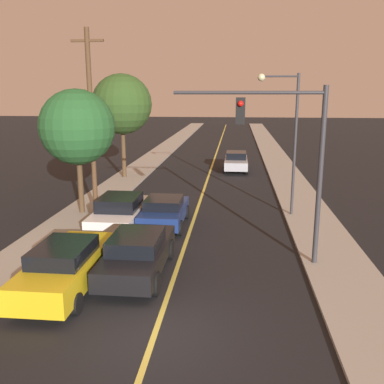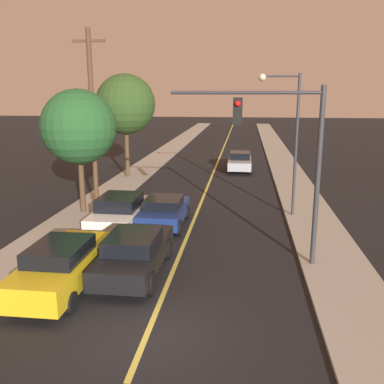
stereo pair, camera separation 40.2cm
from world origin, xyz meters
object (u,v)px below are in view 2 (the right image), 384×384
object	(u,v)px
traffic_signal_mast	(284,145)
streetlamp_right	(287,125)
car_outer_lane_front	(63,264)
tree_left_far	(125,104)
car_near_lane_second	(164,211)
car_near_lane_front	(134,252)
car_outer_lane_second	(121,210)
tree_left_near	(79,127)
utility_pole_left	(93,120)
car_far_oncoming	(240,161)

from	to	relation	value
traffic_signal_mast	streetlamp_right	distance (m)	6.40
car_outer_lane_front	streetlamp_right	distance (m)	12.49
tree_left_far	car_near_lane_second	bearing A→B (deg)	-66.49
car_near_lane_front	car_outer_lane_second	world-z (taller)	car_outer_lane_second
tree_left_far	tree_left_near	bearing A→B (deg)	-88.39
tree_left_near	tree_left_far	size ratio (longest dim) A/B	0.85
car_near_lane_second	streetlamp_right	size ratio (longest dim) A/B	0.60
car_outer_lane_front	utility_pole_left	bearing A→B (deg)	102.39
car_near_lane_front	car_outer_lane_front	bearing A→B (deg)	-145.97
traffic_signal_mast	tree_left_near	bearing A→B (deg)	149.50
utility_pole_left	tree_left_near	size ratio (longest dim) A/B	1.45
car_outer_lane_front	streetlamp_right	bearing A→B (deg)	50.11
car_outer_lane_second	car_far_oncoming	distance (m)	16.19
car_near_lane_second	car_outer_lane_second	distance (m)	2.02
car_near_lane_front	car_outer_lane_front	size ratio (longest dim) A/B	0.98
car_outer_lane_second	tree_left_near	world-z (taller)	tree_left_near
utility_pole_left	car_near_lane_front	bearing A→B (deg)	-61.69
car_outer_lane_front	car_far_oncoming	world-z (taller)	car_outer_lane_front
car_outer_lane_second	utility_pole_left	bearing A→B (deg)	133.21
car_near_lane_second	car_outer_lane_front	world-z (taller)	car_outer_lane_front
car_outer_lane_second	traffic_signal_mast	world-z (taller)	traffic_signal_mast
car_near_lane_second	utility_pole_left	size ratio (longest dim) A/B	0.46
car_near_lane_second	car_outer_lane_second	world-z (taller)	car_outer_lane_second
car_outer_lane_front	tree_left_far	xyz separation A→B (m)	(-2.84, 17.93, 4.50)
car_outer_lane_front	car_outer_lane_second	distance (m)	6.50
car_near_lane_second	car_far_oncoming	distance (m)	15.31
car_outer_lane_second	tree_left_far	bearing A→B (deg)	103.93
traffic_signal_mast	car_outer_lane_front	bearing A→B (deg)	-158.33
car_near_lane_front	car_far_oncoming	world-z (taller)	same
streetlamp_right	tree_left_far	distance (m)	13.69
utility_pole_left	tree_left_far	bearing A→B (deg)	95.87
car_outer_lane_front	traffic_signal_mast	bearing A→B (deg)	21.67
car_far_oncoming	traffic_signal_mast	bearing A→B (deg)	95.07
car_outer_lane_second	car_outer_lane_front	bearing A→B (deg)	-90.00
car_near_lane_second	tree_left_near	world-z (taller)	tree_left_near
utility_pole_left	tree_left_far	xyz separation A→B (m)	(-0.97, 9.45, 0.52)
car_near_lane_front	traffic_signal_mast	distance (m)	6.30
car_near_lane_second	streetlamp_right	xyz separation A→B (m)	(5.65, 2.28, 3.85)
streetlamp_right	utility_pole_left	bearing A→B (deg)	-176.09
car_far_oncoming	tree_left_far	world-z (taller)	tree_left_far
car_near_lane_second	tree_left_near	bearing A→B (deg)	161.34
car_outer_lane_second	streetlamp_right	distance (m)	8.93
streetlamp_right	tree_left_near	xyz separation A→B (m)	(-10.20, -0.75, -0.13)
car_far_oncoming	utility_pole_left	world-z (taller)	utility_pole_left
utility_pole_left	traffic_signal_mast	bearing A→B (deg)	-32.91
car_near_lane_front	car_far_oncoming	distance (m)	20.73
car_near_lane_front	car_outer_lane_second	distance (m)	5.53
car_near_lane_front	streetlamp_right	bearing A→B (deg)	54.06
car_far_oncoming	tree_left_far	size ratio (longest dim) A/B	0.63
utility_pole_left	tree_left_far	size ratio (longest dim) A/B	1.23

